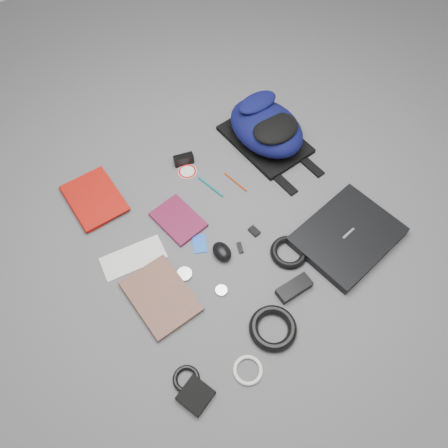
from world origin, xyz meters
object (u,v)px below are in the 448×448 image
backpack (266,127)px  power_brick (294,288)px  laptop (347,236)px  comic_book (137,312)px  pouch (196,395)px  dvd_case (178,220)px  mouse (222,252)px  textbook_red (72,210)px  compact_camera (184,160)px

backpack → power_brick: bearing=-122.4°
backpack → laptop: backpack is taller
power_brick → laptop: bearing=11.1°
comic_book → pouch: size_ratio=2.88×
backpack → dvd_case: 0.57m
comic_book → power_brick: (0.51, -0.24, 0.01)m
mouse → textbook_red: bearing=129.3°
mouse → compact_camera: bearing=77.4°
backpack → dvd_case: (-0.54, -0.15, -0.08)m
backpack → pouch: size_ratio=4.44×
dvd_case → textbook_red: bearing=131.6°
power_brick → pouch: size_ratio=1.42×
laptop → compact_camera: bearing=107.3°
comic_book → mouse: bearing=1.4°
textbook_red → power_brick: power_brick is taller
laptop → dvd_case: (-0.50, 0.43, -0.01)m
dvd_case → power_brick: size_ratio=1.52×
compact_camera → power_brick: size_ratio=0.65×
compact_camera → comic_book: bearing=-119.9°
dvd_case → power_brick: bearing=-77.2°
backpack → dvd_case: bearing=-168.5°
compact_camera → dvd_case: bearing=-110.7°
dvd_case → compact_camera: (0.17, 0.24, 0.02)m
comic_book → power_brick: bearing=-27.9°
comic_book → power_brick: size_ratio=2.03×
backpack → textbook_red: size_ratio=1.56×
compact_camera → pouch: 0.96m
comic_book → pouch: pouch is taller
dvd_case → pouch: size_ratio=2.16×
compact_camera → pouch: compact_camera is taller
backpack → compact_camera: size_ratio=4.83×
compact_camera → laptop: bearing=-49.2°
power_brick → mouse: bearing=118.0°
compact_camera → pouch: bearing=-104.1°
backpack → comic_book: (-0.86, -0.40, -0.08)m
comic_book → mouse: 0.38m
backpack → compact_camera: (-0.37, 0.09, -0.06)m
textbook_red → dvd_case: bearing=-39.9°
pouch → dvd_case: bearing=64.2°
dvd_case → compact_camera: bearing=45.6°
laptop → textbook_red: (-0.84, 0.71, -0.00)m
backpack → power_brick: size_ratio=3.13×
laptop → mouse: bearing=145.8°
textbook_red → compact_camera: bearing=-4.0°
pouch → backpack: bearing=42.1°
laptop → dvd_case: size_ratio=1.90×
comic_book → mouse: (0.38, 0.03, 0.01)m
backpack → power_brick: backpack is taller
textbook_red → dvd_case: textbook_red is taller
laptop → dvd_case: laptop is taller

